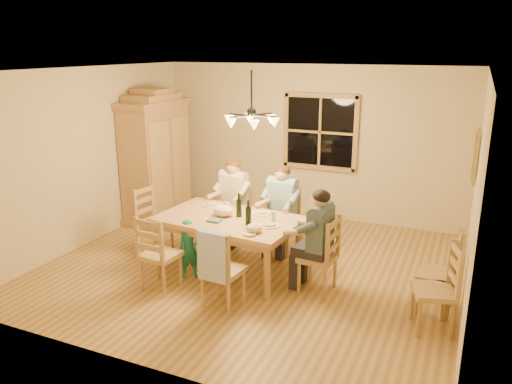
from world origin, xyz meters
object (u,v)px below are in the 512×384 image
at_px(chair_far_right, 281,233).
at_px(adult_slate_man, 319,228).
at_px(chair_end_right, 317,268).
at_px(wine_bottle_b, 248,212).
at_px(chandelier, 252,119).
at_px(dining_table, 229,224).
at_px(wine_bottle_a, 239,205).
at_px(chair_spare_front, 432,304).
at_px(chair_spare_back, 436,287).
at_px(chair_end_left, 155,232).
at_px(child, 189,249).
at_px(chair_near_left, 161,266).
at_px(chair_near_right, 223,282).
at_px(armoire, 156,160).
at_px(adult_woman, 233,191).
at_px(chair_far_left, 234,224).
at_px(adult_plaid_man, 282,199).

height_order(chair_far_right, adult_slate_man, adult_slate_man).
bearing_deg(chair_far_right, chair_end_right, 136.64).
distance_m(chair_far_right, wine_bottle_b, 1.17).
bearing_deg(chandelier, chair_far_right, 73.83).
distance_m(dining_table, wine_bottle_a, 0.30).
bearing_deg(dining_table, wine_bottle_a, 38.52).
distance_m(chair_end_right, chair_spare_front, 1.45).
relative_size(chandelier, chair_spare_back, 0.78).
relative_size(wine_bottle_a, wine_bottle_b, 1.00).
xyz_separation_m(chair_end_left, child, (0.92, -0.54, 0.10)).
height_order(chandelier, chair_spare_back, chandelier).
xyz_separation_m(chair_near_left, chair_spare_back, (3.25, 0.80, 0.00)).
bearing_deg(chair_far_right, chair_near_right, 93.37).
distance_m(armoire, chair_near_right, 3.59).
relative_size(chair_near_right, adult_woman, 1.13).
height_order(dining_table, chair_far_left, chair_far_left).
height_order(chair_near_left, chair_end_left, same).
height_order(chair_far_left, chair_near_right, same).
relative_size(armoire, wine_bottle_b, 6.97).
height_order(adult_woman, wine_bottle_b, adult_woman).
bearing_deg(wine_bottle_a, armoire, 148.75).
relative_size(dining_table, chair_spare_front, 2.00).
height_order(child, chair_spare_front, chair_spare_front).
xyz_separation_m(dining_table, adult_woman, (-0.39, 0.93, 0.18)).
bearing_deg(chair_far_left, chair_spare_back, 167.85).
relative_size(chair_end_right, adult_woman, 1.13).
xyz_separation_m(adult_plaid_man, wine_bottle_b, (-0.09, -0.99, 0.08)).
bearing_deg(adult_slate_man, chandelier, 78.40).
bearing_deg(chair_spare_front, adult_slate_man, 57.64).
relative_size(chair_end_left, chair_end_right, 1.00).
bearing_deg(chair_near_right, wine_bottle_a, 110.35).
relative_size(chair_far_left, wine_bottle_a, 3.00).
distance_m(chair_near_left, chair_spare_front, 3.27).
distance_m(adult_woman, adult_plaid_man, 0.84).
distance_m(chair_far_left, chair_near_right, 2.01).
relative_size(chair_far_left, chair_spare_back, 1.00).
height_order(chair_far_left, chair_far_right, same).
bearing_deg(adult_slate_man, chair_end_right, 0.00).
distance_m(dining_table, adult_slate_man, 1.32).
xyz_separation_m(chair_far_left, chair_spare_back, (3.09, -0.96, 0.00)).
distance_m(chandelier, chair_far_left, 2.02).
bearing_deg(chair_near_left, chair_far_left, 90.00).
height_order(chair_near_right, adult_woman, adult_woman).
bearing_deg(chair_spare_front, chair_far_right, 41.56).
height_order(chair_end_left, chair_spare_front, same).
distance_m(chair_end_right, adult_woman, 2.06).
bearing_deg(child, chair_end_right, -36.65).
bearing_deg(wine_bottle_b, adult_slate_man, 1.39).
bearing_deg(chair_end_right, chair_far_left, 63.43).
xyz_separation_m(adult_woman, adult_slate_man, (1.69, -1.04, 0.00)).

